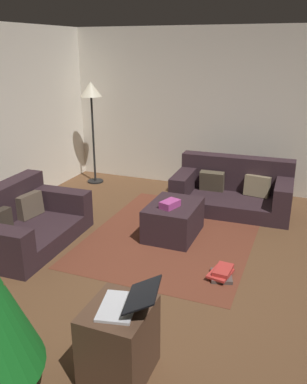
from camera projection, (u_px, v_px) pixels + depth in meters
ground_plane at (194, 285)px, 4.15m from camera, size 6.40×6.40×0.00m
corner_partition at (252, 112)px, 6.46m from camera, size 0.12×6.40×2.60m
couch_left at (20, 223)px, 4.97m from camera, size 1.56×1.04×0.69m
couch_right at (233, 190)px, 6.05m from camera, size 0.99×1.71×0.73m
ottoman at (173, 220)px, 5.17m from camera, size 0.79×0.60×0.43m
gift_box at (170, 204)px, 4.98m from camera, size 0.29×0.23×0.09m
tv_remote at (167, 202)px, 5.12m from camera, size 0.08×0.17×0.02m
side_table at (119, 342)px, 2.93m from camera, size 0.52×0.44×0.58m
laptop at (127, 302)px, 2.80m from camera, size 0.44×0.47×0.19m
book_stack at (222, 273)px, 4.26m from camera, size 0.33×0.28×0.11m
corner_lamp at (91, 97)px, 6.79m from camera, size 0.36×0.36×1.74m
area_rug at (173, 235)px, 5.24m from camera, size 2.60×2.00×0.01m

